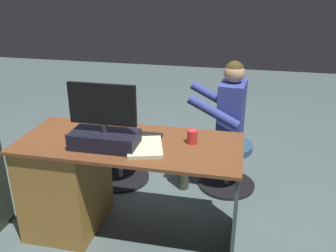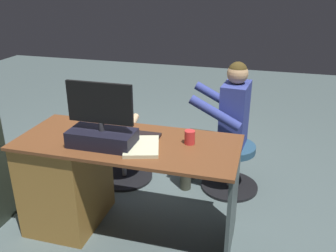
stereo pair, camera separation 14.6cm
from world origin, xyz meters
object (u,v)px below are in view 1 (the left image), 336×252
object	(u,v)px
desk	(78,180)
person	(221,118)
keyboard	(131,136)
cup	(192,137)
teddy_bear	(118,121)
visitor_chair	(228,162)
tv_remote	(86,136)
office_chair_teddy	(120,156)
monitor	(104,131)
computer_mouse	(95,130)

from	to	relation	value
desk	person	bearing A→B (deg)	-140.34
desk	person	world-z (taller)	person
keyboard	cup	world-z (taller)	cup
keyboard	teddy_bear	world-z (taller)	teddy_bear
person	visitor_chair	bearing A→B (deg)	-174.64
tv_remote	teddy_bear	size ratio (longest dim) A/B	0.41
office_chair_teddy	person	size ratio (longest dim) A/B	0.46
teddy_bear	visitor_chair	bearing A→B (deg)	-175.40
desk	tv_remote	distance (m)	0.37
tv_remote	visitor_chair	distance (m)	1.34
desk	monitor	xyz separation A→B (m)	(-0.28, 0.11, 0.46)
office_chair_teddy	visitor_chair	size ratio (longest dim) A/B	1.04
computer_mouse	person	distance (m)	1.09
office_chair_teddy	computer_mouse	bearing A→B (deg)	95.16
keyboard	tv_remote	bearing A→B (deg)	12.63
keyboard	visitor_chair	xyz separation A→B (m)	(-0.65, -0.72, -0.51)
visitor_chair	person	bearing A→B (deg)	5.36
tv_remote	cup	bearing A→B (deg)	-165.79
monitor	teddy_bear	world-z (taller)	monitor
monitor	tv_remote	world-z (taller)	monitor
computer_mouse	office_chair_teddy	distance (m)	0.79
person	cup	bearing A→B (deg)	79.33
desk	cup	xyz separation A→B (m)	(-0.82, -0.07, 0.39)
cup	teddy_bear	world-z (taller)	cup
monitor	visitor_chair	bearing A→B (deg)	-130.17
tv_remote	monitor	bearing A→B (deg)	156.62
monitor	keyboard	distance (m)	0.25
desk	visitor_chair	xyz separation A→B (m)	(-1.04, -0.80, -0.15)
desk	visitor_chair	world-z (taller)	desk
desk	visitor_chair	bearing A→B (deg)	-142.49
cup	office_chair_teddy	xyz separation A→B (m)	(0.76, -0.64, -0.55)
desk	visitor_chair	distance (m)	1.33
office_chair_teddy	teddy_bear	distance (m)	0.34
computer_mouse	keyboard	bearing A→B (deg)	174.03
monitor	teddy_bear	distance (m)	0.90
desk	person	size ratio (longest dim) A/B	1.32
tv_remote	person	xyz separation A→B (m)	(-0.87, -0.78, -0.09)
monitor	office_chair_teddy	xyz separation A→B (m)	(0.21, -0.82, -0.61)
desk	cup	distance (m)	0.91
desk	tv_remote	bearing A→B (deg)	-171.49
visitor_chair	desk	bearing A→B (deg)	37.51
computer_mouse	teddy_bear	xyz separation A→B (m)	(0.05, -0.61, -0.17)
keyboard	cup	size ratio (longest dim) A/B	4.54
keyboard	computer_mouse	distance (m)	0.28
office_chair_teddy	teddy_bear	xyz separation A→B (m)	(-0.00, -0.01, 0.34)
keyboard	office_chair_teddy	xyz separation A→B (m)	(0.33, -0.63, -0.51)
keyboard	desk	bearing A→B (deg)	11.70
keyboard	cup	xyz separation A→B (m)	(-0.43, 0.01, 0.04)
cup	computer_mouse	bearing A→B (deg)	-2.96
office_chair_teddy	desk	bearing A→B (deg)	84.85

